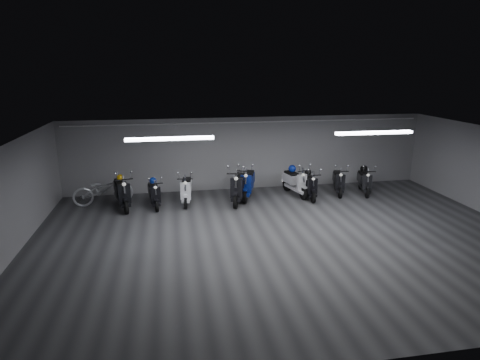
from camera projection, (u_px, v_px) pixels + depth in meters
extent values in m
cube|color=#38383B|center=(283.00, 239.00, 11.30)|extent=(14.00, 10.00, 0.01)
cube|color=gray|center=(286.00, 139.00, 10.55)|extent=(14.00, 10.00, 0.01)
cube|color=gray|center=(249.00, 153.00, 15.67)|extent=(14.00, 0.01, 2.80)
cube|color=gray|center=(376.00, 285.00, 6.18)|extent=(14.00, 0.01, 2.80)
cube|color=gray|center=(5.00, 205.00, 9.75)|extent=(0.01, 10.00, 2.80)
cube|color=white|center=(170.00, 139.00, 11.01)|extent=(2.40, 0.18, 0.08)
cube|color=white|center=(374.00, 133.00, 12.01)|extent=(2.40, 0.18, 0.08)
cylinder|color=white|center=(250.00, 122.00, 15.26)|extent=(13.60, 0.05, 0.05)
imported|color=silver|center=(103.00, 186.00, 13.97)|extent=(2.11, 1.17, 1.30)
sphere|color=navy|center=(153.00, 181.00, 13.85)|extent=(0.25, 0.25, 0.25)
sphere|color=black|center=(308.00, 173.00, 14.80)|extent=(0.25, 0.25, 0.25)
sphere|color=navy|center=(292.00, 169.00, 15.09)|extent=(0.28, 0.28, 0.28)
sphere|color=black|center=(364.00, 169.00, 15.31)|extent=(0.28, 0.28, 0.28)
sphere|color=#D9A00C|center=(120.00, 178.00, 13.72)|extent=(0.23, 0.23, 0.23)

